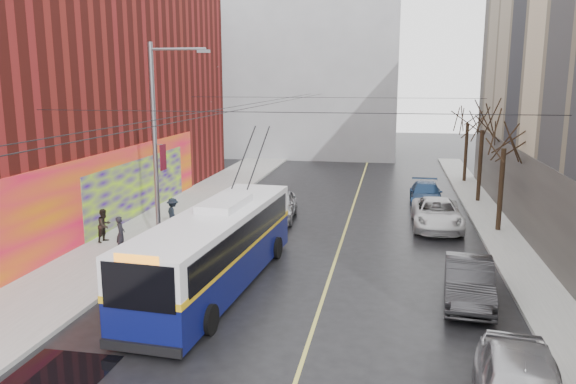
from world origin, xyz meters
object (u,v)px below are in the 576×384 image
parked_car_b (469,281)px  pedestrian_c (173,214)px  pedestrian_a (121,234)px  tree_near (505,132)px  tree_far (468,113)px  streetlight_pole (158,142)px  pedestrian_b (104,225)px  following_car (278,205)px  trolleybus (217,247)px  parked_car_c (437,214)px  tree_mid (483,117)px  parked_car_d (426,194)px

parked_car_b → pedestrian_c: 14.79m
pedestrian_a → pedestrian_c: bearing=-33.8°
tree_near → tree_far: (0.00, 14.00, 0.17)m
streetlight_pole → tree_far: bearing=52.9°
tree_near → pedestrian_a: 18.49m
streetlight_pole → pedestrian_b: 4.98m
tree_far → following_car: bearing=-130.2°
trolleybus → pedestrian_c: trolleybus is taller
parked_car_c → pedestrian_c: size_ratio=3.29×
tree_far → parked_car_c: bearing=-102.2°
pedestrian_b → following_car: bearing=-36.3°
tree_near → tree_mid: bearing=90.0°
parked_car_b → pedestrian_a: 14.41m
following_car → pedestrian_b: size_ratio=2.97×
streetlight_pole → pedestrian_c: bearing=103.4°
pedestrian_a → pedestrian_c: pedestrian_c is taller
tree_near → pedestrian_b: bearing=-163.1°
tree_near → pedestrian_a: (-16.73, -6.75, -4.05)m
tree_near → parked_car_c: bearing=172.5°
tree_mid → following_car: 13.71m
tree_mid → parked_car_d: bearing=-160.0°
streetlight_pole → pedestrian_b: bearing=170.9°
parked_car_c → pedestrian_a: 15.53m
pedestrian_b → parked_car_d: bearing=-40.9°
tree_near → pedestrian_c: 16.63m
tree_near → tree_mid: size_ratio=0.96×
streetlight_pole → tree_far: (15.14, 20.00, 0.30)m
pedestrian_a → pedestrian_c: size_ratio=0.97×
trolleybus → pedestrian_c: 8.08m
parked_car_b → pedestrian_b: (-15.57, 4.01, 0.18)m
tree_far → parked_car_b: size_ratio=1.47×
tree_far → pedestrian_c: (-15.86, -16.98, -4.19)m
pedestrian_c → trolleybus: bearing=172.0°
parked_car_d → pedestrian_b: size_ratio=3.01×
parked_car_c → pedestrian_c: 13.35m
tree_far → parked_car_c: 14.61m
parked_car_b → following_car: size_ratio=0.98×
streetlight_pole → trolleybus: (3.69, -3.72, -3.33)m
tree_near → pedestrian_c: (-15.86, -2.98, -4.02)m
tree_near → tree_mid: tree_mid is taller
streetlight_pole → parked_car_b: bearing=-15.7°
tree_far → trolleybus: tree_far is taller
tree_near → tree_mid: (0.00, 7.00, 0.28)m
streetlight_pole → trolleybus: size_ratio=0.78×
pedestrian_b → parked_car_c: bearing=-56.9°
pedestrian_b → tree_mid: bearing=-43.6°
tree_near → parked_car_b: size_ratio=1.43×
parked_car_b → parked_car_d: (-0.61, 15.36, -0.07)m
tree_near → trolleybus: tree_near is taller
tree_mid → tree_far: (0.00, 7.00, -0.11)m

